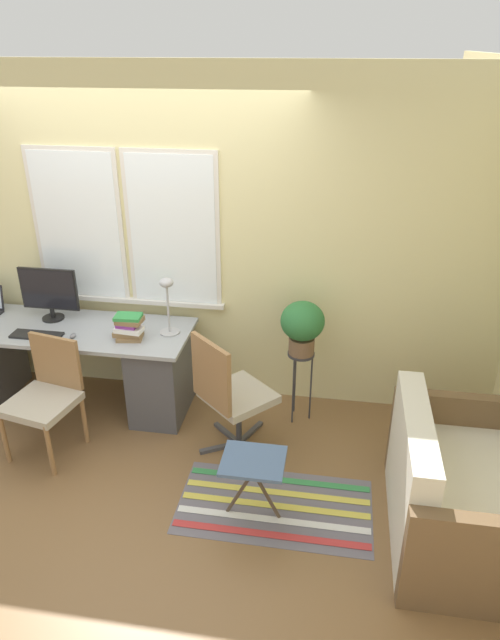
{
  "coord_description": "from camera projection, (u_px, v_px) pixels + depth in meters",
  "views": [
    {
      "loc": [
        1.51,
        -3.47,
        2.8
      ],
      "look_at": [
        0.92,
        0.17,
        0.99
      ],
      "focal_mm": 32.0,
      "sensor_mm": 36.0,
      "label": 1
    }
  ],
  "objects": [
    {
      "name": "desk_chair_wooden",
      "position": [
        46.0,
        394.0,
        4.18
      ],
      "size": [
        0.54,
        0.54,
        0.87
      ],
      "rotation": [
        0.0,
        0.0,
        -0.2
      ],
      "color": "olive",
      "rests_on": "ground_plane"
    },
    {
      "name": "couch_loveseat",
      "position": [
        457.0,
        497.0,
        3.48
      ],
      "size": [
        0.83,
        1.21,
        0.85
      ],
      "rotation": [
        0.0,
        0.0,
        1.57
      ],
      "color": "silver",
      "rests_on": "ground_plane"
    },
    {
      "name": "mouse",
      "position": [
        73.0,
        336.0,
        4.44
      ],
      "size": [
        0.04,
        0.07,
        0.03
      ],
      "color": "slate",
      "rests_on": "desk"
    },
    {
      "name": "potted_plant",
      "position": [
        302.0,
        324.0,
        4.35
      ],
      "size": [
        0.34,
        0.34,
        0.43
      ],
      "color": "brown",
      "rests_on": "plant_stand"
    },
    {
      "name": "plant_stand",
      "position": [
        301.0,
        363.0,
        4.5
      ],
      "size": [
        0.21,
        0.21,
        0.61
      ],
      "color": "#333338",
      "rests_on": "ground_plane"
    },
    {
      "name": "folding_stool",
      "position": [
        253.0,
        465.0,
        3.57
      ],
      "size": [
        0.4,
        0.34,
        0.46
      ],
      "color": "slate",
      "rests_on": "ground_plane"
    },
    {
      "name": "keyboard",
      "position": [
        37.0,
        335.0,
        4.46
      ],
      "size": [
        0.4,
        0.14,
        0.02
      ],
      "color": "black",
      "rests_on": "desk"
    },
    {
      "name": "wall_back_with_window",
      "position": [
        150.0,
        240.0,
        4.62
      ],
      "size": [
        9.0,
        0.12,
        2.7
      ],
      "color": "beige",
      "rests_on": "ground_plane"
    },
    {
      "name": "floor_rug_striped",
      "position": [
        275.0,
        506.0,
        3.82
      ],
      "size": [
        1.29,
        0.7,
        0.01
      ],
      "color": "slate",
      "rests_on": "ground_plane"
    },
    {
      "name": "desk",
      "position": [
        71.0,
        363.0,
        4.75
      ],
      "size": [
        2.04,
        0.7,
        0.72
      ],
      "color": "#9EA3A8",
      "rests_on": "ground_plane"
    },
    {
      "name": "office_chair_swivel",
      "position": [
        230.0,
        393.0,
        4.14
      ],
      "size": [
        0.65,
        0.65,
        0.97
      ],
      "rotation": [
        0.0,
        0.0,
        2.4
      ],
      "color": "#47474C",
      "rests_on": "ground_plane"
    },
    {
      "name": "monitor",
      "position": [
        49.0,
        292.0,
        4.64
      ],
      "size": [
        0.49,
        0.18,
        0.44
      ],
      "color": "black",
      "rests_on": "desk"
    },
    {
      "name": "desk_lamp",
      "position": [
        167.0,
        297.0,
        4.39
      ],
      "size": [
        0.16,
        0.16,
        0.46
      ],
      "color": "#ADADB2",
      "rests_on": "desk"
    },
    {
      "name": "ground_plane",
      "position": [
        133.0,
        434.0,
        4.53
      ],
      "size": [
        14.0,
        14.0,
        0.0
      ],
      "primitive_type": "plane",
      "color": "brown"
    },
    {
      "name": "book_stack",
      "position": [
        129.0,
        327.0,
        4.39
      ],
      "size": [
        0.24,
        0.19,
        0.19
      ],
      "color": "olive",
      "rests_on": "desk"
    }
  ]
}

